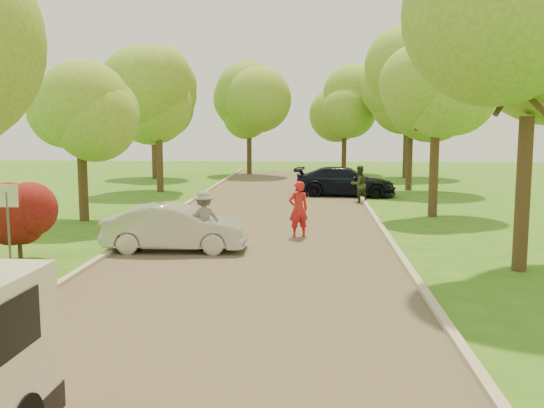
% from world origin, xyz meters
% --- Properties ---
extents(ground, '(100.00, 100.00, 0.00)m').
position_xyz_m(ground, '(0.00, 0.00, 0.00)').
color(ground, '#336818').
rests_on(ground, ground).
extents(road, '(8.00, 60.00, 0.01)m').
position_xyz_m(road, '(0.00, 8.00, 0.01)').
color(road, '#4C4438').
rests_on(road, ground).
extents(curb_left, '(0.18, 60.00, 0.12)m').
position_xyz_m(curb_left, '(-4.05, 8.00, 0.06)').
color(curb_left, '#B2AD9E').
rests_on(curb_left, ground).
extents(curb_right, '(0.18, 60.00, 0.12)m').
position_xyz_m(curb_right, '(4.05, 8.00, 0.06)').
color(curb_right, '#B2AD9E').
rests_on(curb_right, ground).
extents(street_sign, '(0.55, 0.06, 2.17)m').
position_xyz_m(street_sign, '(-5.80, 4.00, 1.56)').
color(street_sign, '#59595E').
rests_on(street_sign, ground).
extents(red_shrub, '(1.70, 1.70, 1.95)m').
position_xyz_m(red_shrub, '(-6.30, 5.50, 1.10)').
color(red_shrub, '#382619').
rests_on(red_shrub, ground).
extents(tree_l_midb, '(4.30, 4.20, 6.62)m').
position_xyz_m(tree_l_midb, '(-6.81, 12.00, 4.59)').
color(tree_l_midb, '#382619').
rests_on(tree_l_midb, ground).
extents(tree_l_far, '(4.92, 4.80, 7.79)m').
position_xyz_m(tree_l_far, '(-6.39, 22.00, 5.47)').
color(tree_l_far, '#382619').
rests_on(tree_l_far, ground).
extents(tree_r_mida, '(5.13, 5.00, 7.95)m').
position_xyz_m(tree_r_mida, '(7.02, 5.00, 5.54)').
color(tree_r_mida, '#382619').
rests_on(tree_r_mida, ground).
extents(tree_r_midb, '(4.51, 4.40, 7.01)m').
position_xyz_m(tree_r_midb, '(6.60, 14.00, 4.88)').
color(tree_r_midb, '#382619').
rests_on(tree_r_midb, ground).
extents(tree_r_far, '(5.33, 5.20, 8.34)m').
position_xyz_m(tree_r_far, '(7.23, 24.00, 5.83)').
color(tree_r_far, '#382619').
rests_on(tree_r_far, ground).
extents(tree_bg_a, '(5.12, 5.00, 7.72)m').
position_xyz_m(tree_bg_a, '(-8.78, 30.00, 5.31)').
color(tree_bg_a, '#382619').
rests_on(tree_bg_a, ground).
extents(tree_bg_b, '(5.12, 5.00, 7.95)m').
position_xyz_m(tree_bg_b, '(8.22, 32.00, 5.54)').
color(tree_bg_b, '#382619').
rests_on(tree_bg_b, ground).
extents(tree_bg_c, '(4.92, 4.80, 7.33)m').
position_xyz_m(tree_bg_c, '(-2.79, 34.00, 5.02)').
color(tree_bg_c, '#382619').
rests_on(tree_bg_c, ground).
extents(tree_bg_d, '(5.12, 5.00, 7.72)m').
position_xyz_m(tree_bg_d, '(4.22, 36.00, 5.31)').
color(tree_bg_d, '#382619').
rests_on(tree_bg_d, ground).
extents(silver_sedan, '(4.14, 1.56, 1.35)m').
position_xyz_m(silver_sedan, '(-2.30, 6.79, 0.67)').
color(silver_sedan, '#B6B6BB').
rests_on(silver_sedan, ground).
extents(dark_sedan, '(5.32, 2.69, 1.48)m').
position_xyz_m(dark_sedan, '(3.30, 20.74, 0.74)').
color(dark_sedan, black).
rests_on(dark_sedan, ground).
extents(longboard, '(0.50, 0.88, 0.10)m').
position_xyz_m(longboard, '(-1.45, 6.69, 0.09)').
color(longboard, black).
rests_on(longboard, ground).
extents(skateboarder, '(1.21, 0.93, 1.66)m').
position_xyz_m(skateboarder, '(-1.45, 6.69, 0.94)').
color(skateboarder, slate).
rests_on(skateboarder, longboard).
extents(person_striped, '(0.79, 0.66, 1.83)m').
position_xyz_m(person_striped, '(1.18, 9.15, 0.92)').
color(person_striped, red).
rests_on(person_striped, ground).
extents(person_olive, '(1.05, 0.98, 1.73)m').
position_xyz_m(person_olive, '(3.80, 18.13, 0.87)').
color(person_olive, '#2D341F').
rests_on(person_olive, ground).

